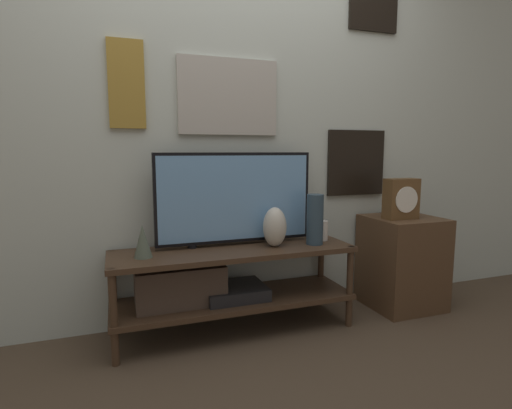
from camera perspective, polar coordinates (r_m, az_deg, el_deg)
The scene contains 10 objects.
ground_plane at distance 2.29m, azimuth -1.17°, elevation -19.96°, with size 12.00×12.00×0.00m, color #4C3D2D.
wall_back at distance 2.53m, azimuth -5.01°, elevation 14.30°, with size 6.40×0.08×2.70m.
media_console at distance 2.36m, azimuth -5.77°, elevation -10.84°, with size 1.41×0.42×0.50m.
television at distance 2.38m, azimuth -2.99°, elevation 0.96°, with size 0.95×0.05×0.56m.
vase_urn_stoneware at distance 2.37m, azimuth 2.69°, elevation -3.22°, with size 0.14×0.14×0.24m.
vase_slim_bronze at distance 2.21m, azimuth -15.88°, elevation -5.09°, with size 0.10×0.10×0.18m.
vase_tall_ceramic at distance 2.44m, azimuth 8.42°, elevation -2.13°, with size 0.10×0.10×0.31m.
candle_jar at distance 2.58m, azimuth 9.38°, elevation -3.67°, with size 0.08×0.08×0.13m.
side_table at distance 2.93m, azimuth 20.10°, elevation -7.69°, with size 0.46×0.45×0.62m.
mantel_clock at distance 2.78m, azimuth 20.04°, elevation 0.78°, with size 0.23×0.11×0.26m.
Camera 1 is at (-0.64, -1.93, 1.07)m, focal length 28.00 mm.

